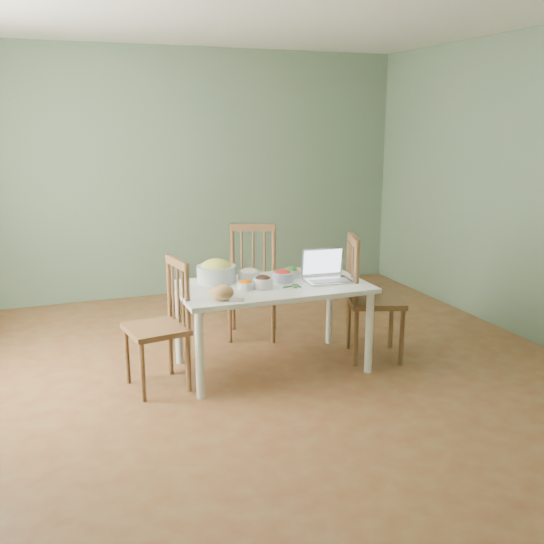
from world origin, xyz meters
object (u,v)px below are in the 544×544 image
object	(u,v)px
bowl_squash	(216,271)
chair_right	(375,297)
chair_far	(252,283)
dining_table	(272,327)
chair_left	(156,326)
bread_boule	(222,292)
laptop	(328,266)

from	to	relation	value
bowl_squash	chair_right	bearing A→B (deg)	-13.21
chair_far	bowl_squash	size ratio (longest dim) A/B	3.29
dining_table	chair_left	bearing A→B (deg)	-176.35
chair_far	chair_right	distance (m)	1.15
dining_table	chair_far	bearing A→B (deg)	82.91
dining_table	bread_boule	world-z (taller)	bread_boule
chair_right	bread_boule	world-z (taller)	chair_right
dining_table	bread_boule	size ratio (longest dim) A/B	8.62
chair_far	chair_left	xyz separation A→B (m)	(-1.02, -0.82, -0.03)
chair_right	bowl_squash	world-z (taller)	chair_right
chair_far	bread_boule	distance (m)	1.21
chair_right	laptop	xyz separation A→B (m)	(-0.43, 0.00, 0.30)
bread_boule	bowl_squash	bearing A→B (deg)	79.00
chair_far	bread_boule	bearing A→B (deg)	-97.29
dining_table	laptop	world-z (taller)	laptop
chair_far	bread_boule	size ratio (longest dim) A/B	5.93
dining_table	bread_boule	distance (m)	0.68
chair_right	laptop	bearing A→B (deg)	108.41
chair_left	bowl_squash	distance (m)	0.68
laptop	chair_right	bearing A→B (deg)	4.57
dining_table	chair_left	distance (m)	0.94
chair_left	bread_boule	size ratio (longest dim) A/B	5.62
laptop	bowl_squash	bearing A→B (deg)	165.24
chair_right	bread_boule	size ratio (longest dim) A/B	6.06
dining_table	laptop	size ratio (longest dim) A/B	4.16
bread_boule	laptop	size ratio (longest dim) A/B	0.48
chair_far	bowl_squash	xyz separation A→B (m)	(-0.48, -0.54, 0.27)
dining_table	bowl_squash	size ratio (longest dim) A/B	4.78
chair_far	chair_left	size ratio (longest dim) A/B	1.06
bowl_squash	laptop	distance (m)	0.88
bread_boule	chair_right	bearing A→B (deg)	8.23
dining_table	chair_right	distance (m)	0.90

